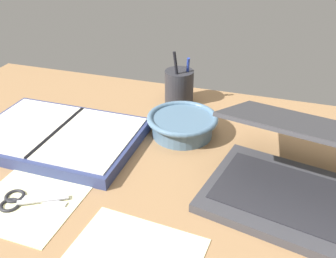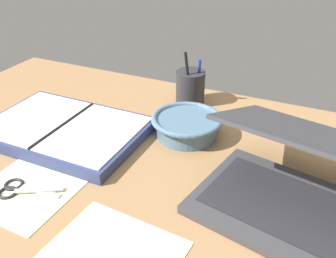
{
  "view_description": "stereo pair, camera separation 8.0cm",
  "coord_description": "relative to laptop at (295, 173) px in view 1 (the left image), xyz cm",
  "views": [
    {
      "loc": [
        23.87,
        -53.77,
        49.84
      ],
      "look_at": [
        2.55,
        12.12,
        9.0
      ],
      "focal_mm": 40.0,
      "sensor_mm": 36.0,
      "label": 1
    },
    {
      "loc": [
        31.35,
        -50.86,
        49.84
      ],
      "look_at": [
        2.55,
        12.12,
        9.0
      ],
      "focal_mm": 40.0,
      "sensor_mm": 36.0,
      "label": 2
    }
  ],
  "objects": [
    {
      "name": "desk_top",
      "position": [
        -29.31,
        -7.15,
        -6.13
      ],
      "size": [
        140.0,
        100.0,
        2.0
      ],
      "primitive_type": "cube",
      "color": "#936D47",
      "rests_on": "ground"
    },
    {
      "name": "pen_cup",
      "position": [
        -32.15,
        31.84,
        -0.32
      ],
      "size": [
        8.05,
        8.05,
        15.61
      ],
      "color": "#28282D",
      "rests_on": "desk_top"
    },
    {
      "name": "laptop",
      "position": [
        0.0,
        0.0,
        0.0
      ],
      "size": [
        35.6,
        36.04,
        16.74
      ],
      "rotation": [
        0.0,
        0.0,
        -0.2
      ],
      "color": "#38383D",
      "rests_on": "desk_top"
    },
    {
      "name": "paper_sheet_beside_planner",
      "position": [
        -46.97,
        -15.29,
        -5.05
      ],
      "size": [
        19.11,
        23.62,
        0.16
      ],
      "primitive_type": "cube",
      "rotation": [
        0.0,
        0.0,
        -0.02
      ],
      "color": "#F4EFB2",
      "rests_on": "desk_top"
    },
    {
      "name": "planner",
      "position": [
        -53.41,
        2.76,
        -3.64
      ],
      "size": [
        38.02,
        26.24,
        3.18
      ],
      "rotation": [
        0.0,
        0.0,
        -0.01
      ],
      "color": "navy",
      "rests_on": "desk_top"
    },
    {
      "name": "scissors",
      "position": [
        -48.69,
        -18.24,
        -4.79
      ],
      "size": [
        12.7,
        7.68,
        0.8
      ],
      "rotation": [
        0.0,
        0.0,
        0.3
      ],
      "color": "#B7B7BC",
      "rests_on": "desk_top"
    },
    {
      "name": "bowl",
      "position": [
        -26.3,
        14.87,
        -2.18
      ],
      "size": [
        17.2,
        17.2,
        5.25
      ],
      "color": "slate",
      "rests_on": "desk_top"
    }
  ]
}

